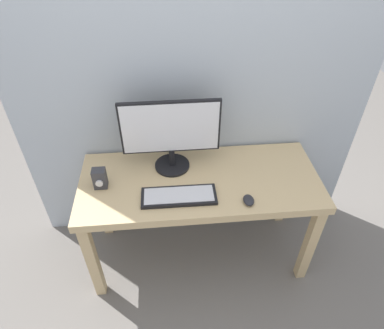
{
  "coord_description": "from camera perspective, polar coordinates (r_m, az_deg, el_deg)",
  "views": [
    {
      "loc": [
        -0.19,
        -1.51,
        2.13
      ],
      "look_at": [
        -0.05,
        0.0,
        0.85
      ],
      "focal_mm": 31.64,
      "sensor_mm": 36.0,
      "label": 1
    }
  ],
  "objects": [
    {
      "name": "monitor",
      "position": [
        2.02,
        -3.62,
        5.39
      ],
      "size": [
        0.59,
        0.22,
        0.46
      ],
      "color": "black",
      "rests_on": "desk"
    },
    {
      "name": "wall_back",
      "position": [
        1.98,
        0.5,
        21.51
      ],
      "size": [
        2.28,
        0.04,
        3.0
      ],
      "primitive_type": "cube",
      "color": "#B2BCC6",
      "rests_on": "ground_plane"
    },
    {
      "name": "keyboard_primary",
      "position": [
        1.95,
        -2.22,
        -5.33
      ],
      "size": [
        0.43,
        0.16,
        0.02
      ],
      "color": "black",
      "rests_on": "desk"
    },
    {
      "name": "ground_plane",
      "position": [
        2.62,
        1.1,
        -14.28
      ],
      "size": [
        6.0,
        6.0,
        0.0
      ],
      "primitive_type": "plane",
      "color": "slate"
    },
    {
      "name": "desk",
      "position": [
        2.13,
        1.31,
        -4.25
      ],
      "size": [
        1.47,
        0.62,
        0.73
      ],
      "color": "tan",
      "rests_on": "ground_plane"
    },
    {
      "name": "mouse",
      "position": [
        1.95,
        9.52,
        -5.94
      ],
      "size": [
        0.06,
        0.09,
        0.03
      ],
      "primitive_type": "ellipsoid",
      "rotation": [
        0.0,
        0.0,
        -0.0
      ],
      "color": "#232328",
      "rests_on": "desk"
    },
    {
      "name": "audio_controller",
      "position": [
        2.05,
        -15.28,
        -2.29
      ],
      "size": [
        0.08,
        0.07,
        0.13
      ],
      "color": "#333338",
      "rests_on": "desk"
    }
  ]
}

